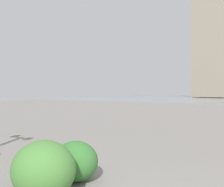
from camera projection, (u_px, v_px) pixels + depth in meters
name	position (u px, v px, depth m)	size (l,w,h in m)	color
shrub_wide	(44.00, 169.00, 3.34)	(0.96, 0.86, 0.82)	#477F38
shrub_tall	(76.00, 161.00, 3.97)	(0.79, 0.71, 0.67)	#387533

